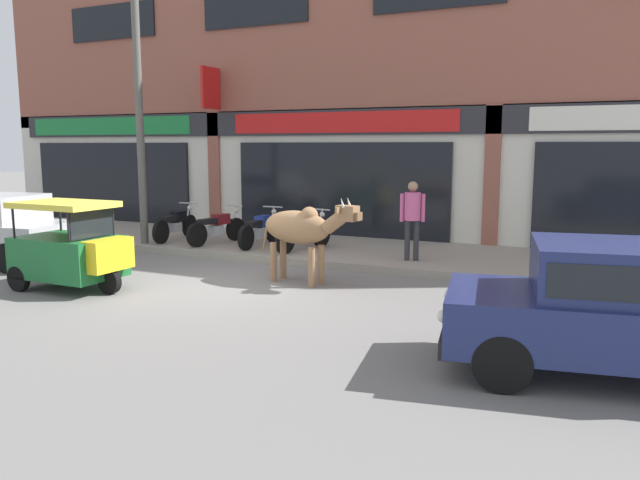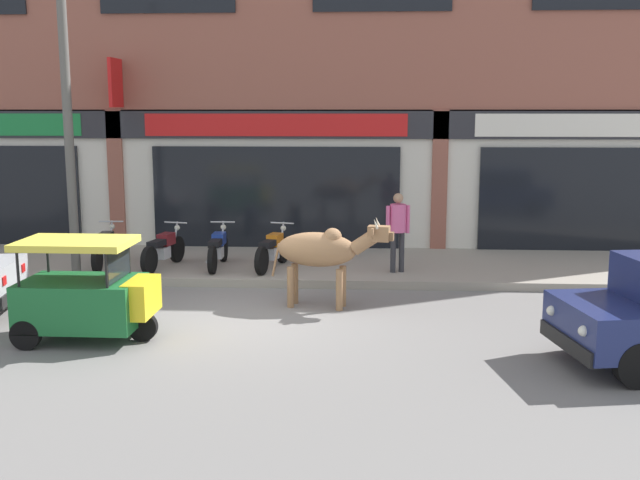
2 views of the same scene
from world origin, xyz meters
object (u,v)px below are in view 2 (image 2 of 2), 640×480
(cow, at_px, (322,251))
(motorcycle_3, at_px, (273,250))
(pedestrian, at_px, (398,224))
(motorcycle_2, at_px, (218,249))
(motorcycle_0, at_px, (105,248))
(auto_rickshaw, at_px, (87,297))
(motorcycle_1, at_px, (164,249))
(utility_pole, at_px, (68,120))

(cow, height_order, motorcycle_3, cow)
(motorcycle_3, distance_m, pedestrian, 2.63)
(motorcycle_2, xyz_separation_m, motorcycle_3, (1.15, -0.05, 0.00))
(cow, relative_size, motorcycle_0, 1.18)
(motorcycle_0, height_order, pedestrian, pedestrian)
(motorcycle_2, bearing_deg, cow, -46.74)
(auto_rickshaw, bearing_deg, cow, 31.65)
(motorcycle_2, bearing_deg, motorcycle_0, -178.48)
(motorcycle_1, relative_size, motorcycle_3, 1.00)
(motorcycle_2, height_order, motorcycle_3, same)
(motorcycle_3, bearing_deg, pedestrian, -4.74)
(auto_rickshaw, xyz_separation_m, motorcycle_0, (-1.30, 4.47, -0.11))
(auto_rickshaw, height_order, utility_pole, utility_pole)
(auto_rickshaw, bearing_deg, pedestrian, 41.91)
(cow, height_order, utility_pole, utility_pole)
(pedestrian, bearing_deg, utility_pole, -175.00)
(auto_rickshaw, xyz_separation_m, pedestrian, (4.77, 4.28, 0.49))
(auto_rickshaw, distance_m, motorcycle_0, 4.66)
(cow, distance_m, pedestrian, 2.60)
(auto_rickshaw, xyz_separation_m, motorcycle_2, (1.07, 4.54, -0.11))
(motorcycle_0, distance_m, pedestrian, 6.10)
(motorcycle_0, xyz_separation_m, motorcycle_1, (1.26, -0.06, 0.00))
(cow, distance_m, motorcycle_0, 5.27)
(motorcycle_1, bearing_deg, pedestrian, -1.63)
(motorcycle_0, bearing_deg, motorcycle_2, 1.52)
(motorcycle_1, xyz_separation_m, motorcycle_2, (1.11, 0.12, 0.00))
(motorcycle_2, height_order, pedestrian, pedestrian)
(auto_rickshaw, xyz_separation_m, motorcycle_1, (-0.04, 4.42, -0.11))
(cow, xyz_separation_m, motorcycle_1, (-3.42, 2.33, -0.45))
(pedestrian, bearing_deg, motorcycle_2, 176.01)
(motorcycle_0, distance_m, motorcycle_2, 2.37)
(motorcycle_1, bearing_deg, motorcycle_2, 6.21)
(motorcycle_0, bearing_deg, auto_rickshaw, -73.81)
(motorcycle_0, distance_m, motorcycle_1, 1.26)
(motorcycle_3, distance_m, utility_pole, 4.73)
(motorcycle_0, height_order, motorcycle_2, same)
(motorcycle_0, bearing_deg, utility_pole, -113.61)
(motorcycle_3, relative_size, utility_pole, 0.29)
(auto_rickshaw, distance_m, motorcycle_3, 5.01)
(cow, height_order, auto_rickshaw, cow)
(motorcycle_2, distance_m, motorcycle_3, 1.15)
(motorcycle_0, xyz_separation_m, motorcycle_3, (3.52, 0.02, 0.00))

